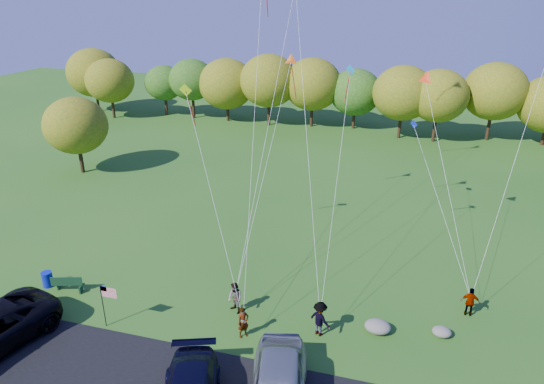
% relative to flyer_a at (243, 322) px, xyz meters
% --- Properties ---
extents(ground, '(140.00, 140.00, 0.00)m').
position_rel_flyer_a_xyz_m(ground, '(0.33, -0.44, -0.82)').
color(ground, '#275A19').
rests_on(ground, ground).
extents(treeline, '(75.32, 27.67, 8.49)m').
position_rel_flyer_a_xyz_m(treeline, '(0.67, 35.65, 4.01)').
color(treeline, '#392514').
rests_on(treeline, ground).
extents(flyer_a, '(0.69, 0.71, 1.64)m').
position_rel_flyer_a_xyz_m(flyer_a, '(0.00, 0.00, 0.00)').
color(flyer_a, '#4C4C59').
rests_on(flyer_a, ground).
extents(flyer_b, '(1.07, 1.03, 1.74)m').
position_rel_flyer_a_xyz_m(flyer_b, '(-1.02, 1.69, 0.05)').
color(flyer_b, '#4C4C59').
rests_on(flyer_b, ground).
extents(flyer_c, '(1.36, 1.16, 1.83)m').
position_rel_flyer_a_xyz_m(flyer_c, '(3.54, 1.16, 0.09)').
color(flyer_c, '#4C4C59').
rests_on(flyer_c, ground).
extents(flyer_d, '(0.97, 0.44, 1.62)m').
position_rel_flyer_a_xyz_m(flyer_d, '(10.70, 4.76, -0.01)').
color(flyer_d, '#4C4C59').
rests_on(flyer_d, ground).
extents(park_bench, '(1.68, 0.77, 0.95)m').
position_rel_flyer_a_xyz_m(park_bench, '(-10.66, 0.92, -0.31)').
color(park_bench, '#153B22').
rests_on(park_bench, ground).
extents(trash_barrel, '(0.59, 0.59, 0.89)m').
position_rel_flyer_a_xyz_m(trash_barrel, '(-12.12, 1.06, -0.38)').
color(trash_barrel, '#0B1AA6').
rests_on(trash_barrel, ground).
extents(flag_assembly, '(0.89, 0.58, 2.41)m').
position_rel_flyer_a_xyz_m(flag_assembly, '(-6.66, -1.14, 0.98)').
color(flag_assembly, black).
rests_on(flag_assembly, ground).
extents(boulder_near, '(1.30, 1.02, 0.65)m').
position_rel_flyer_a_xyz_m(boulder_near, '(6.26, 2.09, -0.50)').
color(boulder_near, '#9C9488').
rests_on(boulder_near, ground).
extents(boulder_far, '(0.93, 0.77, 0.48)m').
position_rel_flyer_a_xyz_m(boulder_far, '(9.30, 2.66, -0.58)').
color(boulder_far, gray).
rests_on(boulder_far, ground).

